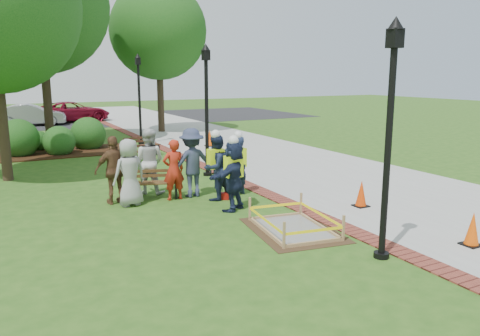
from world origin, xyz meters
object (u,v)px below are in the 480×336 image
bench_near (153,189)px  hivis_worker_c (216,165)px  hivis_worker_a (233,173)px  hivis_worker_b (238,163)px  cone_front (472,230)px  wet_concrete_pad (293,220)px  lamp_near (390,123)px

bench_near → hivis_worker_c: 1.85m
hivis_worker_a → hivis_worker_b: bearing=58.7°
bench_near → cone_front: size_ratio=2.12×
wet_concrete_pad → bench_near: 4.41m
cone_front → bench_near: bearing=124.8°
lamp_near → hivis_worker_a: (-1.03, 4.01, -1.55)m
cone_front → hivis_worker_b: size_ratio=0.39×
hivis_worker_b → hivis_worker_c: bearing=-165.3°
wet_concrete_pad → cone_front: 3.51m
cone_front → hivis_worker_a: size_ratio=0.37×
bench_near → cone_front: bench_near is taller
wet_concrete_pad → hivis_worker_c: size_ratio=1.34×
cone_front → hivis_worker_b: hivis_worker_b is taller
wet_concrete_pad → bench_near: size_ratio=1.72×
hivis_worker_a → wet_concrete_pad: bearing=-77.5°
bench_near → lamp_near: (2.45, -6.02, 2.24)m
hivis_worker_a → hivis_worker_c: bearing=88.9°
hivis_worker_a → hivis_worker_c: hivis_worker_c is taller
lamp_near → hivis_worker_b: size_ratio=2.38×
bench_near → hivis_worker_c: size_ratio=0.78×
hivis_worker_b → bench_near: bearing=162.0°
hivis_worker_a → hivis_worker_b: size_ratio=1.04×
wet_concrete_pad → lamp_near: (0.58, -2.02, 2.25)m
wet_concrete_pad → hivis_worker_a: size_ratio=1.35×
wet_concrete_pad → cone_front: cone_front is taller
wet_concrete_pad → hivis_worker_a: 2.15m
wet_concrete_pad → lamp_near: lamp_near is taller
hivis_worker_a → bench_near: bearing=125.4°
cone_front → hivis_worker_b: 6.12m
cone_front → hivis_worker_a: hivis_worker_a is taller
cone_front → lamp_near: size_ratio=0.16×
wet_concrete_pad → cone_front: bearing=-43.0°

